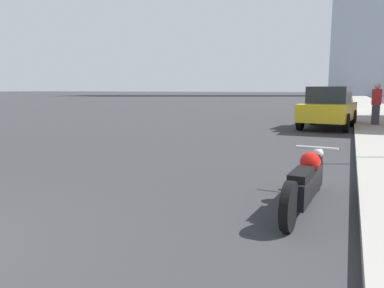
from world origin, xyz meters
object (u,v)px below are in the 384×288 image
at_px(motorcycle, 306,181).
at_px(pedestrian, 376,103).
at_px(parked_car_yellow, 329,107).
at_px(parked_car_white, 338,100).

relative_size(motorcycle, pedestrian, 1.50).
height_order(motorcycle, parked_car_yellow, parked_car_yellow).
bearing_deg(pedestrian, motorcycle, -96.99).
bearing_deg(parked_car_white, motorcycle, -91.08).
distance_m(motorcycle, parked_car_yellow, 11.05).
relative_size(parked_car_white, pedestrian, 2.72).
distance_m(parked_car_yellow, parked_car_white, 11.83).
distance_m(parked_car_white, pedestrian, 11.23).
bearing_deg(parked_car_white, pedestrian, -82.83).
xyz_separation_m(motorcycle, parked_car_yellow, (-0.32, 11.04, 0.49)).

